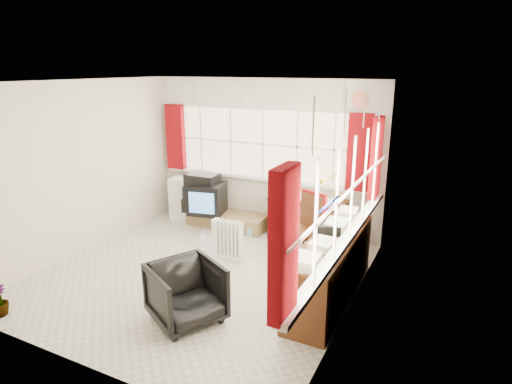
% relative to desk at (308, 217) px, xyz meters
% --- Properties ---
extents(ground, '(4.00, 4.00, 0.00)m').
position_rel_desk_xyz_m(ground, '(-0.89, -1.80, -0.38)').
color(ground, beige).
rests_on(ground, ground).
extents(room_walls, '(4.00, 4.00, 4.00)m').
position_rel_desk_xyz_m(room_walls, '(-0.89, -1.80, 1.12)').
color(room_walls, beige).
rests_on(room_walls, ground).
extents(window_back, '(3.70, 0.12, 3.60)m').
position_rel_desk_xyz_m(window_back, '(-0.89, 0.14, 0.56)').
color(window_back, '#F0E7BE').
rests_on(window_back, room_walls).
extents(window_right, '(0.12, 3.70, 3.60)m').
position_rel_desk_xyz_m(window_right, '(1.06, -1.80, 0.56)').
color(window_right, '#F0E7BE').
rests_on(window_right, room_walls).
extents(curtains, '(3.83, 3.83, 1.15)m').
position_rel_desk_xyz_m(curtains, '(0.04, -0.88, 1.07)').
color(curtains, maroon).
rests_on(curtains, room_walls).
extents(overhead_cabinets, '(3.98, 3.98, 0.48)m').
position_rel_desk_xyz_m(overhead_cabinets, '(0.09, -0.82, 1.87)').
color(overhead_cabinets, silver).
rests_on(overhead_cabinets, room_walls).
extents(desk, '(1.20, 0.61, 0.72)m').
position_rel_desk_xyz_m(desk, '(0.00, 0.00, 0.00)').
color(desk, '#592D15').
rests_on(desk, ground).
extents(desk_lamp, '(0.15, 0.13, 0.39)m').
position_rel_desk_xyz_m(desk_lamp, '(0.36, 0.20, 0.57)').
color(desk_lamp, '#F8EC0A').
rests_on(desk_lamp, desk).
extents(task_chair, '(0.56, 0.57, 1.02)m').
position_rel_desk_xyz_m(task_chair, '(0.28, -0.80, 0.16)').
color(task_chair, black).
rests_on(task_chair, ground).
extents(office_chair, '(0.97, 0.96, 0.66)m').
position_rel_desk_xyz_m(office_chair, '(-0.41, -2.76, -0.05)').
color(office_chair, black).
rests_on(office_chair, ground).
extents(radiator, '(0.40, 0.18, 0.59)m').
position_rel_desk_xyz_m(radiator, '(-0.74, -1.24, -0.14)').
color(radiator, white).
rests_on(radiator, ground).
extents(credenza, '(0.50, 2.00, 0.85)m').
position_rel_desk_xyz_m(credenza, '(0.84, -1.60, 0.01)').
color(credenza, '#592D15').
rests_on(credenza, ground).
extents(file_tray, '(0.37, 0.42, 0.11)m').
position_rel_desk_xyz_m(file_tray, '(0.73, -1.37, 0.43)').
color(file_tray, black).
rests_on(file_tray, credenza).
extents(tv_bench, '(1.40, 0.50, 0.25)m').
position_rel_desk_xyz_m(tv_bench, '(-1.44, -0.08, -0.26)').
color(tv_bench, olive).
rests_on(tv_bench, ground).
extents(crt_tv, '(0.67, 0.63, 0.52)m').
position_rel_desk_xyz_m(crt_tv, '(-1.74, -0.24, 0.13)').
color(crt_tv, black).
rests_on(crt_tv, tv_bench).
extents(hifi_stack, '(0.66, 0.43, 0.67)m').
position_rel_desk_xyz_m(hifi_stack, '(-1.84, -0.21, 0.18)').
color(hifi_stack, black).
rests_on(hifi_stack, tv_bench).
extents(mini_fridge, '(0.53, 0.53, 0.76)m').
position_rel_desk_xyz_m(mini_fridge, '(-2.37, -0.00, -0.00)').
color(mini_fridge, white).
rests_on(mini_fridge, ground).
extents(spray_bottle_a, '(0.14, 0.14, 0.31)m').
position_rel_desk_xyz_m(spray_bottle_a, '(-1.26, -1.14, -0.23)').
color(spray_bottle_a, white).
rests_on(spray_bottle_a, ground).
extents(spray_bottle_b, '(0.11, 0.11, 0.21)m').
position_rel_desk_xyz_m(spray_bottle_b, '(-0.88, -0.29, -0.28)').
color(spray_bottle_b, '#80BFB5').
rests_on(spray_bottle_b, ground).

